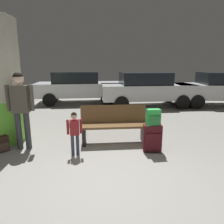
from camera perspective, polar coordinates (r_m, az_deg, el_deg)
name	(u,v)px	position (r m, az deg, el deg)	size (l,w,h in m)	color
ground_plane	(106,120)	(7.29, -1.80, -2.16)	(18.00, 18.00, 0.10)	gray
structural_pillar	(5,83)	(5.44, -27.40, 7.16)	(0.57, 0.57, 2.89)	#66C633
bench	(114,125)	(4.97, 0.59, -3.47)	(1.63, 0.64, 0.89)	brown
suitcase	(152,138)	(4.53, 11.07, -6.98)	(0.39, 0.24, 0.60)	#471419
backpack_bright	(153,117)	(4.40, 11.33, -1.46)	(0.30, 0.22, 0.34)	green
child	(74,129)	(4.28, -10.32, -4.67)	(0.31, 0.18, 0.92)	#33384C
adult	(20,103)	(4.85, -23.93, 2.32)	(0.58, 0.23, 1.69)	#38383D
backpack_dark_floor	(2,144)	(5.12, -28.15, -7.81)	(0.31, 0.32, 0.34)	black
parked_car_near	(147,88)	(9.44, 9.56, 6.42)	(4.23, 2.07, 1.51)	silver
parked_car_side	(221,88)	(10.71, 27.90, 5.86)	(4.18, 1.95, 1.51)	silver
parked_car_far	(78,86)	(10.32, -9.27, 6.97)	(4.24, 2.10, 1.51)	silver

